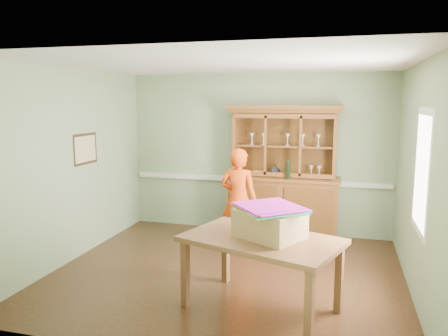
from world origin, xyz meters
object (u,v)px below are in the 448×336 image
(dining_table, at_px, (261,246))
(person, at_px, (239,200))
(china_hutch, at_px, (283,192))
(cardboard_box, at_px, (270,224))

(dining_table, relative_size, person, 1.18)
(person, bearing_deg, china_hutch, -116.49)
(cardboard_box, distance_m, person, 1.91)
(dining_table, xyz_separation_m, person, (-0.68, 1.78, 0.07))
(china_hutch, relative_size, cardboard_box, 3.37)
(china_hutch, bearing_deg, dining_table, -87.07)
(dining_table, bearing_deg, person, 129.26)
(china_hutch, xyz_separation_m, person, (-0.54, -0.85, 0.02))
(china_hutch, xyz_separation_m, cardboard_box, (0.21, -2.59, 0.20))
(person, bearing_deg, cardboard_box, 119.59)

